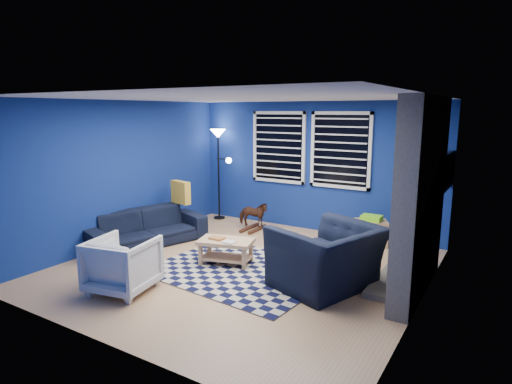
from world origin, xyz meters
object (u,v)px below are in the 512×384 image
armchair_big (327,257)px  rocking_horse (253,214)px  sofa (145,227)px  coffee_table (226,246)px  tv (447,172)px  floor_lamp (219,146)px  cabinet (371,232)px  armchair_bent (123,264)px

armchair_big → rocking_horse: (-2.29, 1.84, -0.10)m
sofa → rocking_horse: 2.09m
sofa → armchair_big: (3.43, -0.09, 0.11)m
sofa → rocking_horse: sofa is taller
rocking_horse → coffee_table: bearing=-178.9°
tv → floor_lamp: 4.53m
cabinet → armchair_bent: bearing=-146.4°
sofa → coffee_table: bearing=-74.2°
floor_lamp → armchair_big: bearing=-33.6°
tv → coffee_table: (-2.76, -2.00, -1.12)m
tv → coffee_table: tv is taller
sofa → tv: bearing=-48.8°
tv → rocking_horse: tv is taller
tv → rocking_horse: (-3.40, -0.17, -1.08)m
tv → floor_lamp: bearing=176.9°
coffee_table → cabinet: cabinet is taller
sofa → armchair_bent: bearing=-124.1°
armchair_bent → tv: bearing=-145.3°
armchair_big → armchair_bent: 2.67m
armchair_big → floor_lamp: 4.25m
tv → sofa: (-4.55, -1.92, -1.09)m
floor_lamp → coffee_table: bearing=-52.0°
rocking_horse → coffee_table: (0.64, -1.83, -0.03)m
armchair_big → rocking_horse: 2.94m
sofa → armchair_bent: armchair_bent is taller
tv → rocking_horse: 3.58m
sofa → floor_lamp: size_ratio=1.08×
armchair_bent → floor_lamp: bearing=-84.1°
floor_lamp → cabinet: bearing=-2.7°
coffee_table → cabinet: 2.64m
rocking_horse → floor_lamp: bearing=51.1°
rocking_horse → armchair_big: bearing=-147.1°
rocking_horse → tv: bearing=-105.4°
floor_lamp → rocking_horse: bearing=-20.6°
sofa → floor_lamp: (0.03, 2.17, 1.28)m
cabinet → rocking_horse: bearing=161.6°
armchair_big → cabinet: size_ratio=2.02×
armchair_bent → coffee_table: 1.60m
rocking_horse → cabinet: rocking_horse is taller
armchair_big → rocking_horse: size_ratio=2.18×
armchair_big → rocking_horse: bearing=-109.2°
tv → armchair_bent: bearing=-133.7°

